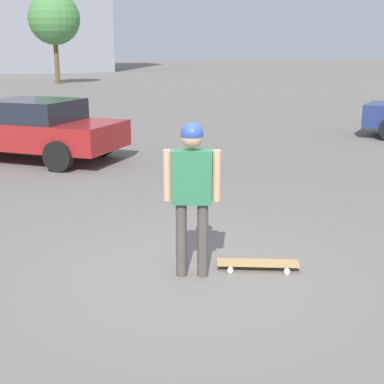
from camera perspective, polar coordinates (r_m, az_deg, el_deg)
name	(u,v)px	position (r m, az deg, el deg)	size (l,w,h in m)	color
ground_plane	(192,275)	(6.15, 0.00, -8.88)	(220.00, 220.00, 0.00)	slate
person	(192,182)	(5.79, 0.00, 1.10)	(0.37, 0.57, 1.74)	#4C4742
skateboard	(258,263)	(6.34, 7.05, -7.57)	(0.65, 0.95, 0.08)	tan
car_parked_near	(33,128)	(12.90, -16.62, 6.52)	(4.20, 4.25, 1.39)	maroon
tree_distant	(54,19)	(41.75, -14.51, 17.46)	(3.72, 3.72, 6.51)	brown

